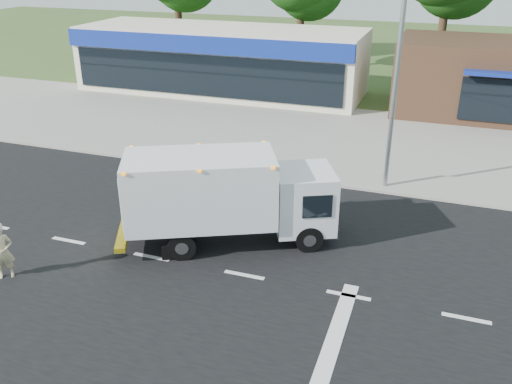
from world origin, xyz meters
TOP-DOWN VIEW (x-y plane):
  - ground at (0.00, 0.00)m, footprint 120.00×120.00m
  - road_asphalt at (0.00, 0.00)m, footprint 60.00×14.00m
  - sidewalk at (0.00, 8.20)m, footprint 60.00×2.40m
  - parking_apron at (0.00, 14.00)m, footprint 60.00×9.00m
  - lane_markings at (1.35, -1.35)m, footprint 55.20×7.00m
  - ems_box_truck at (-1.24, 1.63)m, footprint 6.90×4.74m
  - emergency_worker at (-6.36, -2.29)m, footprint 0.71×0.68m
  - retail_strip_mall at (-9.00, 19.93)m, footprint 18.00×6.20m
  - brown_storefront at (7.00, 19.98)m, footprint 10.00×6.70m
  - traffic_signal_pole at (2.35, 7.60)m, footprint 3.51×0.25m

SIDE VIEW (x-z plane):
  - ground at x=0.00m, z-range 0.00..0.00m
  - road_asphalt at x=0.00m, z-range -0.01..0.01m
  - parking_apron at x=0.00m, z-range 0.00..0.02m
  - lane_markings at x=1.35m, z-range 0.01..0.02m
  - sidewalk at x=0.00m, z-range 0.00..0.12m
  - emergency_worker at x=-6.36m, z-range -0.01..1.73m
  - ems_box_truck at x=-1.24m, z-range 0.23..3.19m
  - brown_storefront at x=7.00m, z-range 0.00..4.00m
  - retail_strip_mall at x=-9.00m, z-range 0.01..4.01m
  - traffic_signal_pole at x=2.35m, z-range 0.92..8.92m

